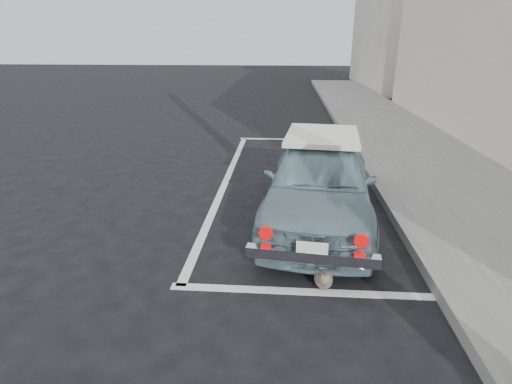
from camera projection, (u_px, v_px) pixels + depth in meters
The scene contains 8 objects.
ground at pixel (265, 266), 4.76m from camera, with size 80.00×80.00×0.00m, color black.
sidewalk at pixel (471, 203), 6.38m from camera, with size 2.80×40.00×0.15m, color slate.
building_far at pixel (402, 11), 21.54m from camera, with size 3.50×10.00×8.00m, color beige.
pline_rear at pixel (309, 292), 4.26m from camera, with size 3.00×0.12×0.01m, color silver.
pline_front at pixel (296, 139), 10.78m from camera, with size 3.00×0.12×0.01m, color silver.
pline_side at pixel (226, 181), 7.61m from camera, with size 0.12×7.00×0.01m, color silver.
retro_coupe at pixel (319, 179), 5.78m from camera, with size 1.89×3.84×1.26m.
cat at pixel (324, 278), 4.32m from camera, with size 0.21×0.46×0.25m.
Camera 1 is at (0.19, -4.13, 2.52)m, focal length 28.00 mm.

